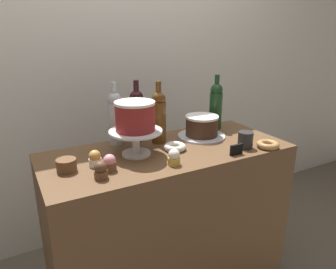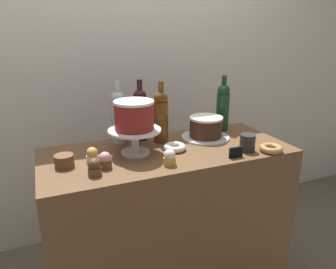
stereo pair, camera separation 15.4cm
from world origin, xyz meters
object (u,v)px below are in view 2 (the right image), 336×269
(wine_bottle_dark_red, at_px, (140,114))
(cake_stand_pedestal, at_px, (135,137))
(coffee_cup_ceramic, at_px, (247,143))
(cupcake_chocolate, at_px, (94,167))
(white_layer_cake, at_px, (134,115))
(wine_bottle_amber, at_px, (161,116))
(wine_bottle_green, at_px, (223,106))
(cupcake_caramel, at_px, (92,156))
(chocolate_round_cake, at_px, (206,127))
(cupcake_vanilla, at_px, (170,158))
(price_sign_chalkboard, at_px, (236,152))
(donut_maple, at_px, (271,149))
(cookie_stack, at_px, (64,161))
(donut_sugar, at_px, (175,147))
(wine_bottle_clear, at_px, (118,116))
(cupcake_strawberry, at_px, (105,161))

(wine_bottle_dark_red, bearing_deg, cake_stand_pedestal, -115.00)
(coffee_cup_ceramic, bearing_deg, cupcake_chocolate, 179.23)
(white_layer_cake, xyz_separation_m, wine_bottle_amber, (0.18, 0.11, -0.05))
(wine_bottle_green, relative_size, cupcake_chocolate, 4.38)
(cake_stand_pedestal, distance_m, cupcake_caramel, 0.22)
(coffee_cup_ceramic, bearing_deg, cupcake_caramel, 169.02)
(cake_stand_pedestal, height_order, wine_bottle_amber, wine_bottle_amber)
(white_layer_cake, relative_size, coffee_cup_ceramic, 2.21)
(coffee_cup_ceramic, bearing_deg, cake_stand_pedestal, 161.17)
(chocolate_round_cake, height_order, wine_bottle_dark_red, wine_bottle_dark_red)
(wine_bottle_dark_red, distance_m, coffee_cup_ceramic, 0.58)
(cupcake_chocolate, distance_m, coffee_cup_ceramic, 0.75)
(cupcake_vanilla, bearing_deg, price_sign_chalkboard, -7.28)
(cupcake_caramel, relative_size, donut_maple, 0.66)
(cookie_stack, bearing_deg, donut_sugar, -0.36)
(cupcake_chocolate, distance_m, cookie_stack, 0.17)
(wine_bottle_green, height_order, wine_bottle_clear, same)
(cupcake_strawberry, relative_size, cookie_stack, 0.88)
(cake_stand_pedestal, height_order, cupcake_caramel, cake_stand_pedestal)
(cupcake_chocolate, xyz_separation_m, donut_maple, (0.85, -0.06, -0.02))
(donut_sugar, height_order, cookie_stack, cookie_stack)
(wine_bottle_dark_red, bearing_deg, coffee_cup_ceramic, -40.73)
(wine_bottle_green, relative_size, cupcake_vanilla, 4.38)
(cake_stand_pedestal, height_order, donut_sugar, cake_stand_pedestal)
(wine_bottle_clear, relative_size, cupcake_caramel, 4.38)
(chocolate_round_cake, relative_size, cupcake_caramel, 2.45)
(wine_bottle_green, xyz_separation_m, cupcake_vanilla, (-0.49, -0.36, -0.11))
(cupcake_strawberry, bearing_deg, wine_bottle_amber, 32.60)
(chocolate_round_cake, bearing_deg, cookie_stack, -172.28)
(cupcake_strawberry, bearing_deg, chocolate_round_cake, 17.25)
(chocolate_round_cake, xyz_separation_m, wine_bottle_green, (0.16, 0.10, 0.08))
(white_layer_cake, distance_m, cupcake_vanilla, 0.27)
(cake_stand_pedestal, distance_m, coffee_cup_ceramic, 0.55)
(cupcake_chocolate, bearing_deg, wine_bottle_clear, 61.53)
(wine_bottle_green, xyz_separation_m, donut_maple, (0.04, -0.40, -0.13))
(donut_sugar, bearing_deg, cookie_stack, 179.64)
(wine_bottle_amber, relative_size, cupcake_vanilla, 4.38)
(cupcake_caramel, bearing_deg, cupcake_chocolate, -96.08)
(wine_bottle_amber, distance_m, coffee_cup_ceramic, 0.46)
(cupcake_vanilla, xyz_separation_m, coffee_cup_ceramic, (0.42, 0.01, 0.01))
(cupcake_strawberry, height_order, cupcake_chocolate, same)
(cookie_stack, bearing_deg, wine_bottle_amber, 15.31)
(cupcake_strawberry, distance_m, cupcake_chocolate, 0.08)
(cake_stand_pedestal, distance_m, wine_bottle_green, 0.61)
(chocolate_round_cake, distance_m, coffee_cup_ceramic, 0.27)
(white_layer_cake, relative_size, chocolate_round_cake, 1.03)
(wine_bottle_dark_red, height_order, price_sign_chalkboard, wine_bottle_dark_red)
(wine_bottle_clear, xyz_separation_m, donut_sugar, (0.22, -0.23, -0.13))
(cake_stand_pedestal, xyz_separation_m, white_layer_cake, (0.00, 0.00, 0.11))
(wine_bottle_clear, xyz_separation_m, cupcake_vanilla, (0.13, -0.38, -0.11))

